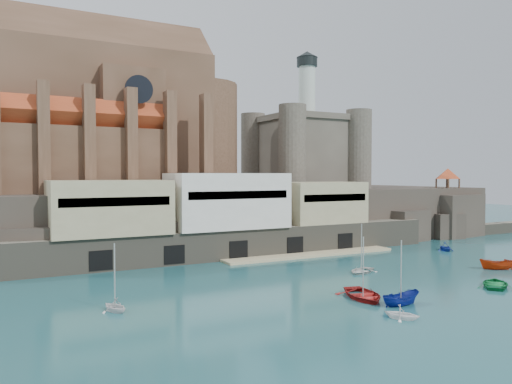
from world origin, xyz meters
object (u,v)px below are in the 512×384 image
at_px(castle_keep, 304,148).
at_px(boat_1, 402,319).
at_px(church, 109,121).
at_px(boat_0, 363,298).
at_px(pavilion, 448,175).
at_px(boat_2, 401,305).

xyz_separation_m(castle_keep, boat_1, (-26.70, -55.65, -18.31)).
relative_size(church, boat_0, 7.12).
distance_m(pavilion, boat_1, 67.66).
bearing_deg(boat_1, castle_keep, 34.04).
xyz_separation_m(church, pavilion, (66.13, -15.85, -9.40)).
bearing_deg(boat_2, pavilion, -52.92).
relative_size(church, boat_1, 15.27).
distance_m(church, boat_1, 62.10).
relative_size(boat_0, boat_1, 2.15).
relative_size(church, pavilion, 7.34).
distance_m(castle_keep, boat_2, 60.06).
height_order(boat_0, boat_1, boat_0).
xyz_separation_m(boat_1, boat_2, (3.28, 3.46, 0.00)).
bearing_deg(castle_keep, boat_1, -115.63).
height_order(pavilion, boat_2, pavilion).
bearing_deg(boat_1, pavilion, 7.30).
bearing_deg(castle_keep, church, 178.89).
bearing_deg(boat_2, boat_0, 20.07).
relative_size(pavilion, boat_0, 0.97).
distance_m(boat_1, boat_2, 4.77).
relative_size(church, castle_keep, 1.60).
bearing_deg(castle_keep, boat_0, -117.23).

